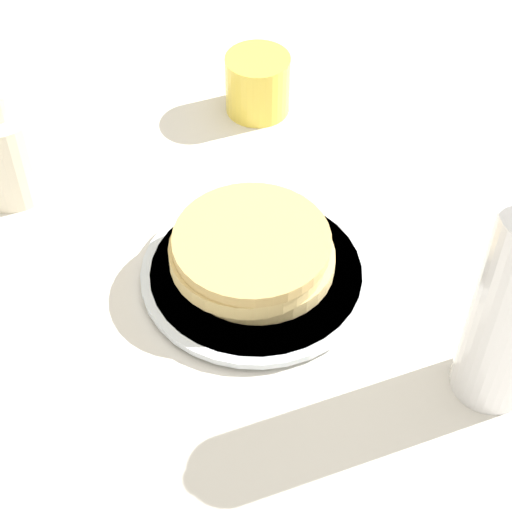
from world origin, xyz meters
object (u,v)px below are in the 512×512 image
(pancake_stack, at_px, (252,252))
(juice_glass, at_px, (258,84))
(plate, at_px, (256,273))
(cream_jug, at_px, (4,145))

(pancake_stack, xyz_separation_m, juice_glass, (-0.26, -0.09, 0.00))
(plate, xyz_separation_m, cream_jug, (-0.04, -0.30, 0.05))
(plate, bearing_deg, juice_glass, -161.05)
(juice_glass, relative_size, cream_jug, 0.58)
(pancake_stack, height_order, juice_glass, juice_glass)
(cream_jug, bearing_deg, pancake_stack, 82.45)
(pancake_stack, bearing_deg, plate, 69.35)
(juice_glass, bearing_deg, pancake_stack, 18.19)
(pancake_stack, xyz_separation_m, cream_jug, (-0.04, -0.30, 0.02))
(pancake_stack, distance_m, juice_glass, 0.27)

